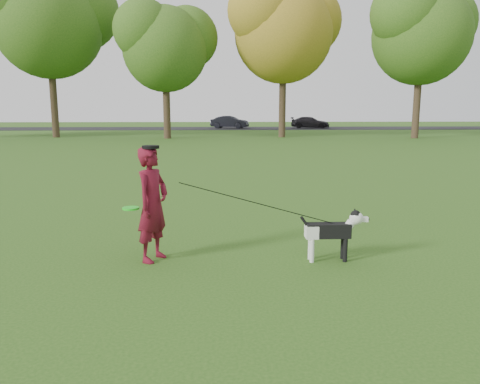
{
  "coord_description": "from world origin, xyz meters",
  "views": [
    {
      "loc": [
        -0.45,
        -6.8,
        2.16
      ],
      "look_at": [
        -0.16,
        -0.24,
        0.95
      ],
      "focal_mm": 35.0,
      "sensor_mm": 36.0,
      "label": 1
    }
  ],
  "objects_px": {
    "man": "(153,204)",
    "car_right": "(310,122)",
    "car_mid": "(230,122)",
    "dog": "(334,229)"
  },
  "relations": [
    {
      "from": "man",
      "to": "car_right",
      "type": "height_order",
      "value": "man"
    },
    {
      "from": "car_right",
      "to": "car_mid",
      "type": "bearing_deg",
      "value": 100.4
    },
    {
      "from": "man",
      "to": "dog",
      "type": "distance_m",
      "value": 2.56
    },
    {
      "from": "car_mid",
      "to": "car_right",
      "type": "height_order",
      "value": "car_mid"
    },
    {
      "from": "man",
      "to": "car_mid",
      "type": "bearing_deg",
      "value": 23.15
    },
    {
      "from": "car_mid",
      "to": "car_right",
      "type": "xyz_separation_m",
      "value": [
        8.04,
        0.0,
        -0.05
      ]
    },
    {
      "from": "man",
      "to": "car_mid",
      "type": "relative_size",
      "value": 0.44
    },
    {
      "from": "man",
      "to": "car_mid",
      "type": "height_order",
      "value": "man"
    },
    {
      "from": "car_mid",
      "to": "car_right",
      "type": "bearing_deg",
      "value": -71.75
    },
    {
      "from": "car_mid",
      "to": "man",
      "type": "bearing_deg",
      "value": -164.54
    }
  ]
}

